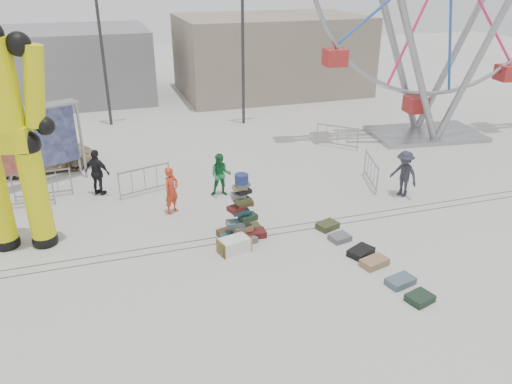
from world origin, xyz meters
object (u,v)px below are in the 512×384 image
object	(u,v)px
pedestrian_grey	(404,174)
parked_suv	(41,156)
lamp_post_right	(245,39)
lamp_post_left	(103,40)
suitcase_tower	(241,220)
barricade_wheel_front	(371,171)
steamer_trunk	(234,245)
pedestrian_red	(171,190)
barricade_dummy_b	(43,184)
pedestrian_black	(97,173)
pedestrian_green	(221,175)
crash_test_dummy	(0,120)
banner_scaffold	(21,130)
barricade_dummy_a	(23,194)
barricade_dummy_c	(145,181)
barricade_wheel_back	(337,137)

from	to	relation	value
pedestrian_grey	parked_suv	xyz separation A→B (m)	(-13.09, 7.10, -0.29)
lamp_post_right	lamp_post_left	bearing A→B (deg)	164.05
suitcase_tower	barricade_wheel_front	size ratio (longest dim) A/B	1.08
barricade_wheel_front	steamer_trunk	bearing A→B (deg)	133.11
pedestrian_red	barricade_dummy_b	bearing A→B (deg)	109.25
barricade_dummy_b	pedestrian_grey	distance (m)	13.45
pedestrian_black	pedestrian_grey	bearing A→B (deg)	-161.08
pedestrian_red	pedestrian_green	bearing A→B (deg)	-15.21
pedestrian_red	parked_suv	size ratio (longest dim) A/B	0.40
barricade_dummy_b	pedestrian_green	size ratio (longest dim) A/B	1.21
lamp_post_left	barricade_wheel_front	distance (m)	15.43
pedestrian_green	steamer_trunk	bearing A→B (deg)	-82.13
suitcase_tower	crash_test_dummy	xyz separation A→B (m)	(-6.52, 1.53, 3.41)
lamp_post_right	pedestrian_black	world-z (taller)	lamp_post_right
pedestrian_grey	banner_scaffold	bearing A→B (deg)	-129.86
barricade_dummy_a	lamp_post_right	bearing A→B (deg)	37.82
barricade_dummy_b	pedestrian_red	bearing A→B (deg)	-32.79
barricade_dummy_c	pedestrian_red	bearing A→B (deg)	-85.58
barricade_dummy_b	pedestrian_black	size ratio (longest dim) A/B	1.12
barricade_dummy_a	barricade_dummy_c	distance (m)	4.26
barricade_dummy_b	pedestrian_grey	bearing A→B (deg)	-18.31
barricade_wheel_front	banner_scaffold	bearing A→B (deg)	90.12
barricade_dummy_c	barricade_wheel_front	world-z (taller)	same
parked_suv	barricade_dummy_c	bearing A→B (deg)	-143.44
pedestrian_black	pedestrian_grey	world-z (taller)	pedestrian_black
barricade_dummy_a	parked_suv	distance (m)	3.87
lamp_post_right	pedestrian_red	distance (m)	11.84
pedestrian_red	lamp_post_right	bearing A→B (deg)	20.80
pedestrian_black	parked_suv	size ratio (longest dim) A/B	0.42
barricade_dummy_b	barricade_wheel_front	xyz separation A→B (m)	(12.25, -2.61, 0.00)
barricade_wheel_back	barricade_dummy_a	bearing A→B (deg)	-125.66
lamp_post_left	suitcase_tower	world-z (taller)	lamp_post_left
steamer_trunk	barricade_wheel_back	world-z (taller)	barricade_wheel_back
crash_test_dummy	pedestrian_black	xyz separation A→B (m)	(2.32, 3.26, -3.13)
barricade_dummy_b	barricade_wheel_back	bearing A→B (deg)	6.55
barricade_wheel_front	pedestrian_green	distance (m)	5.94
barricade_wheel_back	barricade_dummy_b	bearing A→B (deg)	-128.03
barricade_dummy_b	barricade_dummy_a	bearing A→B (deg)	-133.80
lamp_post_right	banner_scaffold	xyz separation A→B (m)	(-10.52, -6.00, -2.10)
suitcase_tower	pedestrian_green	world-z (taller)	suitcase_tower
lamp_post_left	barricade_dummy_a	distance (m)	11.12
suitcase_tower	lamp_post_right	bearing A→B (deg)	67.21
suitcase_tower	pedestrian_grey	xyz separation A→B (m)	(6.66, 1.17, 0.28)
barricade_wheel_back	pedestrian_black	size ratio (longest dim) A/B	1.12
lamp_post_right	suitcase_tower	world-z (taller)	lamp_post_right
lamp_post_left	parked_suv	size ratio (longest dim) A/B	1.87
lamp_post_left	barricade_wheel_front	bearing A→B (deg)	-51.66
barricade_dummy_b	pedestrian_black	xyz separation A→B (m)	(1.99, -0.30, 0.34)
barricade_wheel_back	pedestrian_grey	distance (m)	5.73
barricade_wheel_front	parked_suv	size ratio (longest dim) A/B	0.47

